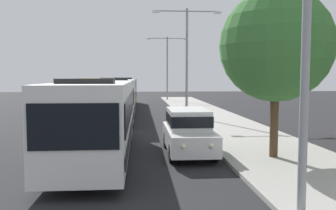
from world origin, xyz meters
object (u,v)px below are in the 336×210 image
object	(u,v)px
bus_second_in_line	(118,98)
bus_middle	(125,91)
roadside_tree	(276,46)
white_suv	(188,130)
streetlamp_mid	(187,51)
streetlamp_far	(167,62)
bus_lead	(98,116)
box_truck_oncoming	(93,92)

from	to	relation	value
bus_second_in_line	bus_middle	size ratio (longest dim) A/B	0.97
roadside_tree	white_suv	bearing A→B (deg)	154.85
streetlamp_mid	roadside_tree	xyz separation A→B (m)	(1.47, -14.91, -0.84)
bus_second_in_line	streetlamp_mid	world-z (taller)	streetlamp_mid
bus_middle	streetlamp_far	size ratio (longest dim) A/B	1.44
bus_lead	box_truck_oncoming	distance (m)	23.84
bus_middle	streetlamp_far	world-z (taller)	streetlamp_far
box_truck_oncoming	roadside_tree	distance (m)	26.85
bus_second_in_line	roadside_tree	size ratio (longest dim) A/B	1.85
white_suv	roadside_tree	xyz separation A→B (m)	(3.17, -1.49, 3.41)
box_truck_oncoming	streetlamp_mid	world-z (taller)	streetlamp_mid
box_truck_oncoming	streetlamp_mid	bearing A→B (deg)	-48.36
bus_second_in_line	white_suv	size ratio (longest dim) A/B	2.45
bus_middle	roadside_tree	bearing A→B (deg)	-75.54
roadside_tree	bus_lead	bearing A→B (deg)	171.03
streetlamp_far	roadside_tree	xyz separation A→B (m)	(1.47, -35.42, -0.89)
streetlamp_mid	streetlamp_far	world-z (taller)	streetlamp_far
bus_lead	streetlamp_mid	distance (m)	15.27
bus_middle	streetlamp_mid	distance (m)	13.40
bus_lead	bus_middle	world-z (taller)	same
white_suv	streetlamp_far	size ratio (longest dim) A/B	0.57
bus_second_in_line	streetlamp_far	world-z (taller)	streetlamp_far
roadside_tree	streetlamp_far	bearing A→B (deg)	92.38
bus_second_in_line	roadside_tree	world-z (taller)	roadside_tree
bus_second_in_line	streetlamp_far	size ratio (longest dim) A/B	1.40
bus_lead	streetlamp_far	distance (m)	34.95
box_truck_oncoming	streetlamp_mid	size ratio (longest dim) A/B	0.93
bus_middle	streetlamp_mid	size ratio (longest dim) A/B	1.46
streetlamp_mid	roadside_tree	size ratio (longest dim) A/B	1.31
bus_lead	white_suv	distance (m)	3.78
bus_lead	bus_middle	distance (m)	25.55
white_suv	streetlamp_mid	xyz separation A→B (m)	(1.70, 13.42, 4.25)
bus_second_in_line	white_suv	distance (m)	12.92
bus_lead	box_truck_oncoming	size ratio (longest dim) A/B	1.38
streetlamp_mid	roadside_tree	bearing A→B (deg)	-84.37
bus_second_in_line	box_truck_oncoming	distance (m)	11.34
bus_lead	bus_second_in_line	world-z (taller)	same
bus_second_in_line	streetlamp_mid	size ratio (longest dim) A/B	1.41
streetlamp_far	white_suv	bearing A→B (deg)	-92.87
white_suv	streetlamp_mid	bearing A→B (deg)	82.78
bus_lead	streetlamp_mid	bearing A→B (deg)	68.68
bus_lead	box_truck_oncoming	xyz separation A→B (m)	(-3.30, 23.61, 0.02)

